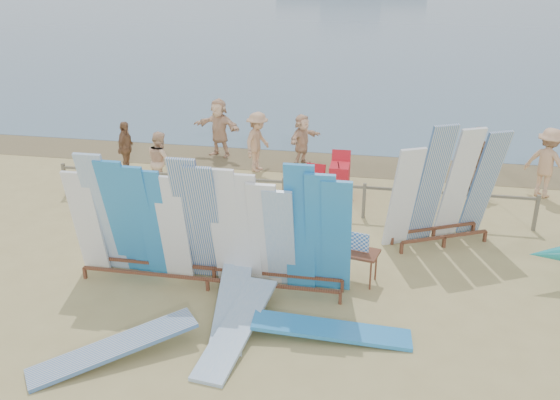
% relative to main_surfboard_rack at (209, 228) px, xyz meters
% --- Properties ---
extents(ground, '(160.00, 160.00, 0.00)m').
position_rel_main_surfboard_rack_xyz_m(ground, '(0.74, 0.86, -1.23)').
color(ground, tan).
rests_on(ground, ground).
extents(wet_sand_strip, '(40.00, 2.60, 0.01)m').
position_rel_main_surfboard_rack_xyz_m(wet_sand_strip, '(0.74, 8.06, -1.23)').
color(wet_sand_strip, brown).
rests_on(wet_sand_strip, ground).
extents(fence, '(12.08, 0.08, 0.90)m').
position_rel_main_surfboard_rack_xyz_m(fence, '(0.74, 3.86, -0.60)').
color(fence, '#6E6653').
rests_on(fence, ground).
extents(main_surfboard_rack, '(5.47, 0.90, 2.73)m').
position_rel_main_surfboard_rack_xyz_m(main_surfboard_rack, '(0.00, 0.00, 0.00)').
color(main_surfboard_rack, brown).
rests_on(main_surfboard_rack, ground).
extents(side_surfboard_rack, '(2.58, 1.80, 2.86)m').
position_rel_main_surfboard_rack_xyz_m(side_surfboard_rack, '(4.52, 2.76, 0.07)').
color(side_surfboard_rack, brown).
rests_on(side_surfboard_rack, ground).
extents(vendor_table, '(0.90, 0.72, 1.06)m').
position_rel_main_surfboard_rack_xyz_m(vendor_table, '(2.80, 0.69, -0.88)').
color(vendor_table, brown).
rests_on(vendor_table, ground).
extents(flat_board_b, '(0.87, 2.74, 0.37)m').
position_rel_main_surfboard_rack_xyz_m(flat_board_b, '(0.93, -1.53, -1.23)').
color(flat_board_b, '#86ADD6').
rests_on(flat_board_b, ground).
extents(flat_board_d, '(2.73, 0.73, 0.27)m').
position_rel_main_surfboard_rack_xyz_m(flat_board_d, '(2.51, -1.27, -1.23)').
color(flat_board_d, '#2983CE').
rests_on(flat_board_d, ground).
extents(flat_board_a, '(0.98, 2.74, 0.44)m').
position_rel_main_surfboard_rack_xyz_m(flat_board_a, '(0.66, -0.82, -1.23)').
color(flat_board_a, '#86ADD6').
rests_on(flat_board_a, ground).
extents(flat_board_e, '(2.45, 2.12, 0.39)m').
position_rel_main_surfboard_rack_xyz_m(flat_board_e, '(-0.85, -2.50, -1.23)').
color(flat_board_e, silver).
rests_on(flat_board_e, ground).
extents(beach_chair_left, '(0.61, 0.63, 0.84)m').
position_rel_main_surfboard_rack_xyz_m(beach_chair_left, '(1.32, 5.08, -0.99)').
color(beach_chair_left, red).
rests_on(beach_chair_left, ground).
extents(beach_chair_right, '(0.54, 0.56, 0.77)m').
position_rel_main_surfboard_rack_xyz_m(beach_chair_right, '(0.87, 5.15, -1.01)').
color(beach_chair_right, red).
rests_on(beach_chair_right, ground).
extents(stroller, '(0.61, 0.88, 1.20)m').
position_rel_main_surfboard_rack_xyz_m(stroller, '(2.01, 5.17, -0.75)').
color(stroller, red).
rests_on(stroller, ground).
extents(beachgoer_3, '(0.77, 1.25, 1.80)m').
position_rel_main_surfboard_rack_xyz_m(beachgoer_3, '(-0.60, 6.80, -0.33)').
color(beachgoer_3, tan).
rests_on(beachgoer_3, ground).
extents(beachgoer_extra_1, '(0.43, 0.94, 1.58)m').
position_rel_main_surfboard_rack_xyz_m(beachgoer_extra_1, '(-4.37, 5.83, -0.44)').
color(beachgoer_extra_1, '#8C6042').
rests_on(beachgoer_extra_1, ground).
extents(beachgoer_5, '(1.07, 1.54, 1.59)m').
position_rel_main_surfboard_rack_xyz_m(beachgoer_5, '(0.61, 7.63, -0.43)').
color(beachgoer_5, beige).
rests_on(beachgoer_5, ground).
extents(beachgoer_11, '(1.83, 1.10, 1.87)m').
position_rel_main_surfboard_rack_xyz_m(beachgoer_11, '(-2.15, 8.01, -0.29)').
color(beachgoer_11, beige).
rests_on(beachgoer_11, ground).
extents(beachgoer_2, '(0.80, 0.87, 1.66)m').
position_rel_main_surfboard_rack_xyz_m(beachgoer_2, '(-2.86, 4.76, -0.40)').
color(beachgoer_2, beige).
rests_on(beachgoer_2, ground).
extents(beachgoer_10, '(1.15, 1.03, 1.85)m').
position_rel_main_surfboard_rack_xyz_m(beachgoer_10, '(5.56, 6.19, -0.31)').
color(beachgoer_10, '#8C6042').
rests_on(beachgoer_10, ground).
extents(beachgoer_9, '(1.28, 1.13, 1.88)m').
position_rel_main_surfboard_rack_xyz_m(beachgoer_9, '(7.41, 6.23, -0.29)').
color(beachgoer_9, tan).
rests_on(beachgoer_9, ground).
extents(beachgoer_8, '(0.82, 0.43, 1.64)m').
position_rel_main_surfboard_rack_xyz_m(beachgoer_8, '(5.54, 6.09, -0.41)').
color(beachgoer_8, beige).
rests_on(beachgoer_8, ground).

